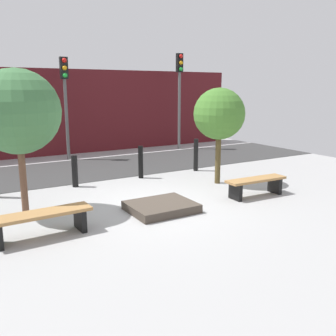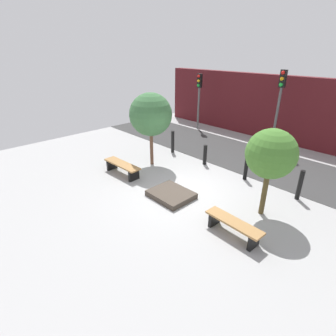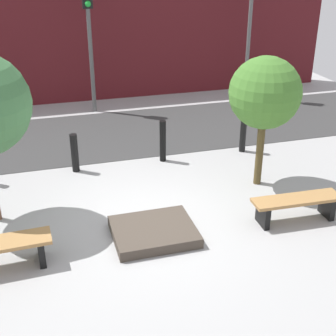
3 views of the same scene
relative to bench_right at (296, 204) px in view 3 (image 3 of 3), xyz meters
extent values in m
plane|color=#9C9C9C|center=(-2.59, 0.69, -0.32)|extent=(18.00, 18.00, 0.00)
cube|color=#353535|center=(-2.59, 5.21, -0.32)|extent=(18.00, 3.54, 0.01)
cube|color=#511419|center=(-2.59, 8.62, 1.37)|extent=(16.20, 0.50, 3.39)
cube|color=black|center=(-4.46, 0.03, -0.12)|extent=(0.12, 0.47, 0.42)
cube|color=black|center=(-0.63, 0.03, -0.13)|extent=(0.12, 0.42, 0.40)
cube|color=black|center=(0.63, -0.03, -0.13)|extent=(0.12, 0.42, 0.40)
cube|color=#9E7242|center=(0.00, 0.00, 0.10)|extent=(1.64, 0.48, 0.06)
cube|color=#443A32|center=(-2.59, 0.20, -0.23)|extent=(1.39, 1.16, 0.18)
cylinder|color=#4F4122|center=(0.00, 1.53, 0.46)|extent=(0.15, 0.15, 1.56)
sphere|color=#44792D|center=(0.00, 1.53, 1.63)|extent=(1.41, 1.41, 1.41)
cylinder|color=black|center=(-3.59, 3.19, 0.11)|extent=(0.16, 0.16, 0.87)
cylinder|color=black|center=(-1.59, 3.19, 0.16)|extent=(0.15, 0.15, 0.97)
cylinder|color=black|center=(0.40, 3.19, 0.20)|extent=(0.15, 0.15, 1.04)
cylinder|color=#565656|center=(-2.59, 7.28, 1.54)|extent=(0.12, 0.12, 3.74)
sphere|color=green|center=(-2.59, 7.17, 2.76)|extent=(0.17, 0.17, 0.17)
cylinder|color=#5E5E5E|center=(2.35, 7.28, 1.71)|extent=(0.12, 0.12, 4.08)
camera|label=1|loc=(-6.46, -6.61, 2.32)|focal=40.00mm
camera|label=2|loc=(2.95, -5.16, 4.28)|focal=28.00mm
camera|label=3|loc=(-4.24, -6.35, 4.17)|focal=50.00mm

